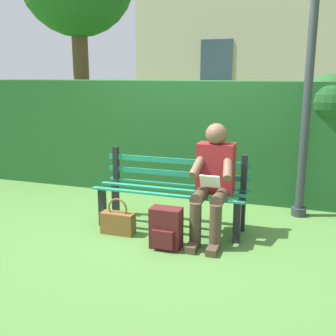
# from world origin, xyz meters

# --- Properties ---
(ground) EXTENTS (60.00, 60.00, 0.00)m
(ground) POSITION_xyz_m (0.00, 0.00, 0.00)
(ground) COLOR #477533
(park_bench) EXTENTS (1.67, 0.49, 0.83)m
(park_bench) POSITION_xyz_m (0.00, -0.07, 0.42)
(park_bench) COLOR black
(park_bench) RESTS_ON ground
(person_seated) EXTENTS (0.44, 0.73, 1.18)m
(person_seated) POSITION_xyz_m (-0.48, 0.10, 0.63)
(person_seated) COLOR maroon
(person_seated) RESTS_ON ground
(hedge_backdrop) EXTENTS (6.21, 0.81, 1.67)m
(hedge_backdrop) POSITION_xyz_m (0.23, -1.49, 0.82)
(hedge_backdrop) COLOR #1E5123
(hedge_backdrop) RESTS_ON ground
(building_facade) EXTENTS (9.83, 3.05, 7.18)m
(building_facade) POSITION_xyz_m (-1.30, -9.07, 3.59)
(building_facade) COLOR #BCAD93
(building_facade) RESTS_ON ground
(backpack) EXTENTS (0.30, 0.25, 0.41)m
(backpack) POSITION_xyz_m (-0.12, 0.52, 0.20)
(backpack) COLOR #4C1919
(backpack) RESTS_ON ground
(handbag) EXTENTS (0.36, 0.14, 0.39)m
(handbag) POSITION_xyz_m (0.48, 0.34, 0.13)
(handbag) COLOR brown
(handbag) RESTS_ON ground
(lamp_post) EXTENTS (0.27, 0.27, 3.25)m
(lamp_post) POSITION_xyz_m (-1.34, -0.87, 2.02)
(lamp_post) COLOR #2D3338
(lamp_post) RESTS_ON ground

